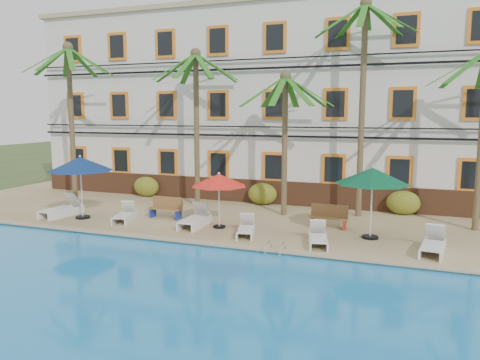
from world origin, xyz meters
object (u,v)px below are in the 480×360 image
at_px(lounger_f, 433,245).
at_px(bench_left, 166,208).
at_px(palm_d, 363,81).
at_px(lounger_a, 62,209).
at_px(umbrella_green, 373,176).
at_px(palm_c, 285,122).
at_px(pool_ladder, 276,252).
at_px(bench_right, 329,216).
at_px(lounger_e, 318,237).
at_px(lounger_c, 195,219).
at_px(lounger_d, 246,229).
at_px(palm_b, 196,106).
at_px(umbrella_blue, 80,164).
at_px(lounger_b, 125,215).
at_px(umbrella_red, 219,180).
at_px(palm_a, 70,101).

xyz_separation_m(lounger_f, bench_left, (-10.82, 1.56, 0.18)).
height_order(palm_d, lounger_a, palm_d).
bearing_deg(umbrella_green, palm_c, 145.48).
height_order(palm_c, palm_d, palm_d).
height_order(palm_d, pool_ladder, palm_d).
distance_m(palm_c, bench_right, 4.71).
bearing_deg(lounger_e, palm_d, 81.15).
bearing_deg(lounger_c, palm_d, 35.40).
height_order(lounger_d, lounger_f, lounger_f).
height_order(palm_b, lounger_f, palm_b).
xyz_separation_m(lounger_d, bench_left, (-4.27, 1.53, 0.22)).
xyz_separation_m(palm_c, umbrella_blue, (-8.11, -3.75, -1.82)).
bearing_deg(palm_c, lounger_c, -129.81).
height_order(umbrella_blue, bench_left, umbrella_blue).
relative_size(lounger_e, bench_right, 1.21).
bearing_deg(palm_b, lounger_e, -34.80).
xyz_separation_m(lounger_b, lounger_e, (8.47, -0.75, 0.00)).
relative_size(lounger_b, bench_right, 1.21).
distance_m(palm_d, lounger_a, 14.45).
height_order(umbrella_red, umbrella_green, umbrella_green).
xyz_separation_m(palm_b, lounger_e, (6.98, -4.85, -4.67)).
bearing_deg(umbrella_red, lounger_a, -176.55).
height_order(bench_right, pool_ladder, bench_right).
distance_m(umbrella_red, lounger_e, 4.66).
distance_m(lounger_d, bench_right, 3.57).
distance_m(umbrella_blue, lounger_e, 10.73).
bearing_deg(palm_c, lounger_e, -60.88).
distance_m(palm_a, lounger_d, 11.97).
xyz_separation_m(palm_a, lounger_a, (1.58, -2.80, -4.85)).
relative_size(umbrella_blue, umbrella_red, 1.24).
distance_m(palm_b, umbrella_blue, 6.12).
bearing_deg(umbrella_green, lounger_a, -176.21).
height_order(lounger_e, lounger_f, lounger_f).
height_order(lounger_d, pool_ladder, lounger_d).
bearing_deg(pool_ladder, lounger_a, 169.17).
relative_size(palm_c, umbrella_red, 2.84).
relative_size(palm_d, bench_left, 6.20).
height_order(lounger_b, lounger_f, lounger_f).
height_order(palm_b, palm_c, palm_b).
height_order(lounger_c, lounger_e, lounger_c).
xyz_separation_m(lounger_b, lounger_f, (12.22, -0.44, 0.03)).
xyz_separation_m(umbrella_red, pool_ladder, (3.07, -2.47, -1.92)).
bearing_deg(pool_ladder, bench_right, 74.98).
relative_size(lounger_f, pool_ladder, 2.66).
height_order(umbrella_red, lounger_b, umbrella_red).
relative_size(umbrella_blue, lounger_f, 1.41).
relative_size(lounger_c, lounger_d, 1.15).
bearing_deg(lounger_e, umbrella_blue, 176.99).
bearing_deg(umbrella_blue, bench_left, 21.02).
bearing_deg(lounger_f, palm_c, 147.01).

